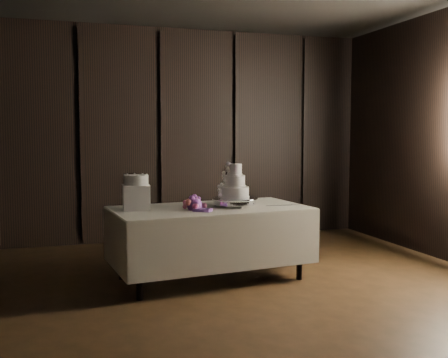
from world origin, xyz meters
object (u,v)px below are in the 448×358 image
(wedding_cake, at_px, (233,185))
(box_pedestal, at_px, (136,197))
(display_table, at_px, (210,240))
(cake_stand, at_px, (235,202))
(bouquet, at_px, (195,204))
(small_cake, at_px, (136,180))

(wedding_cake, bearing_deg, box_pedestal, 175.42)
(display_table, xyz_separation_m, wedding_cake, (0.23, -0.03, 0.57))
(wedding_cake, height_order, box_pedestal, wedding_cake)
(display_table, bearing_deg, cake_stand, -10.66)
(cake_stand, distance_m, bouquet, 0.48)
(small_cake, bearing_deg, display_table, -3.94)
(small_cake, bearing_deg, cake_stand, -4.01)
(display_table, relative_size, cake_stand, 4.33)
(bouquet, xyz_separation_m, small_cake, (-0.55, 0.20, 0.24))
(wedding_cake, relative_size, bouquet, 0.93)
(box_pedestal, distance_m, small_cake, 0.17)
(cake_stand, xyz_separation_m, wedding_cake, (-0.03, -0.01, 0.19))
(display_table, xyz_separation_m, bouquet, (-0.20, -0.14, 0.40))
(small_cake, bearing_deg, wedding_cake, -4.98)
(box_pedestal, bearing_deg, small_cake, 0.00)
(wedding_cake, xyz_separation_m, small_cake, (-0.99, 0.09, 0.07))
(display_table, distance_m, bouquet, 0.47)
(wedding_cake, distance_m, box_pedestal, 1.00)
(wedding_cake, bearing_deg, cake_stand, 30.14)
(display_table, bearing_deg, wedding_cake, -14.73)
(cake_stand, relative_size, wedding_cake, 1.36)
(bouquet, bearing_deg, small_cake, 160.34)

